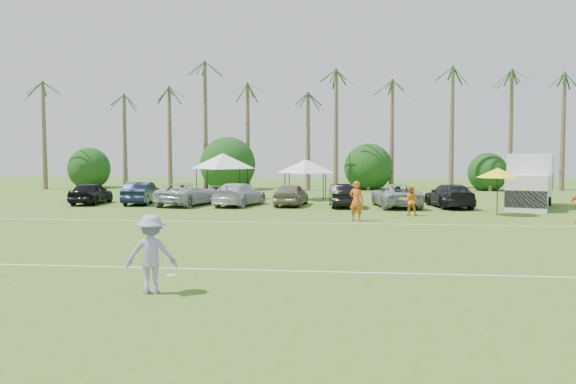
# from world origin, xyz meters

# --- Properties ---
(ground) EXTENTS (120.00, 120.00, 0.00)m
(ground) POSITION_xyz_m (0.00, 0.00, 0.00)
(ground) COLOR #40651E
(ground) RESTS_ON ground
(field_lines) EXTENTS (80.00, 12.10, 0.01)m
(field_lines) POSITION_xyz_m (0.00, 8.00, 0.01)
(field_lines) COLOR white
(field_lines) RESTS_ON ground
(palm_tree_0) EXTENTS (2.40, 2.40, 8.90)m
(palm_tree_0) POSITION_xyz_m (-22.00, 38.00, 7.48)
(palm_tree_0) COLOR brown
(palm_tree_0) RESTS_ON ground
(palm_tree_1) EXTENTS (2.40, 2.40, 9.90)m
(palm_tree_1) POSITION_xyz_m (-17.00, 38.00, 8.35)
(palm_tree_1) COLOR brown
(palm_tree_1) RESTS_ON ground
(palm_tree_2) EXTENTS (2.40, 2.40, 10.90)m
(palm_tree_2) POSITION_xyz_m (-12.00, 38.00, 9.21)
(palm_tree_2) COLOR brown
(palm_tree_2) RESTS_ON ground
(palm_tree_3) EXTENTS (2.40, 2.40, 11.90)m
(palm_tree_3) POSITION_xyz_m (-8.00, 38.00, 10.06)
(palm_tree_3) COLOR brown
(palm_tree_3) RESTS_ON ground
(palm_tree_4) EXTENTS (2.40, 2.40, 8.90)m
(palm_tree_4) POSITION_xyz_m (-4.00, 38.00, 7.48)
(palm_tree_4) COLOR brown
(palm_tree_4) RESTS_ON ground
(palm_tree_5) EXTENTS (2.40, 2.40, 9.90)m
(palm_tree_5) POSITION_xyz_m (0.00, 38.00, 8.35)
(palm_tree_5) COLOR brown
(palm_tree_5) RESTS_ON ground
(palm_tree_6) EXTENTS (2.40, 2.40, 10.90)m
(palm_tree_6) POSITION_xyz_m (4.00, 38.00, 9.21)
(palm_tree_6) COLOR brown
(palm_tree_6) RESTS_ON ground
(palm_tree_7) EXTENTS (2.40, 2.40, 11.90)m
(palm_tree_7) POSITION_xyz_m (8.00, 38.00, 10.06)
(palm_tree_7) COLOR brown
(palm_tree_7) RESTS_ON ground
(palm_tree_8) EXTENTS (2.40, 2.40, 8.90)m
(palm_tree_8) POSITION_xyz_m (13.00, 38.00, 7.48)
(palm_tree_8) COLOR brown
(palm_tree_8) RESTS_ON ground
(palm_tree_9) EXTENTS (2.40, 2.40, 9.90)m
(palm_tree_9) POSITION_xyz_m (18.00, 38.00, 8.35)
(palm_tree_9) COLOR brown
(palm_tree_9) RESTS_ON ground
(bush_tree_0) EXTENTS (4.00, 4.00, 4.00)m
(bush_tree_0) POSITION_xyz_m (-19.00, 39.00, 1.80)
(bush_tree_0) COLOR brown
(bush_tree_0) RESTS_ON ground
(bush_tree_1) EXTENTS (4.00, 4.00, 4.00)m
(bush_tree_1) POSITION_xyz_m (-6.00, 39.00, 1.80)
(bush_tree_1) COLOR brown
(bush_tree_1) RESTS_ON ground
(bush_tree_2) EXTENTS (4.00, 4.00, 4.00)m
(bush_tree_2) POSITION_xyz_m (6.00, 39.00, 1.80)
(bush_tree_2) COLOR brown
(bush_tree_2) RESTS_ON ground
(bush_tree_3) EXTENTS (4.00, 4.00, 4.00)m
(bush_tree_3) POSITION_xyz_m (16.00, 39.00, 1.80)
(bush_tree_3) COLOR brown
(bush_tree_3) RESTS_ON ground
(sideline_player_a) EXTENTS (0.84, 0.70, 1.98)m
(sideline_player_a) POSITION_xyz_m (5.26, 15.16, 0.99)
(sideline_player_a) COLOR #D35817
(sideline_player_a) RESTS_ON ground
(sideline_player_b) EXTENTS (0.80, 0.64, 1.59)m
(sideline_player_b) POSITION_xyz_m (8.08, 17.94, 0.80)
(sideline_player_b) COLOR orange
(sideline_player_b) RESTS_ON ground
(box_truck) EXTENTS (4.16, 6.68, 3.23)m
(box_truck) POSITION_xyz_m (15.55, 23.38, 1.73)
(box_truck) COLOR silver
(box_truck) RESTS_ON ground
(canopy_tent_left) EXTENTS (4.63, 4.63, 3.75)m
(canopy_tent_left) POSITION_xyz_m (-4.28, 27.83, 3.21)
(canopy_tent_left) COLOR black
(canopy_tent_left) RESTS_ON ground
(canopy_tent_right) EXTENTS (4.03, 4.03, 3.26)m
(canopy_tent_right) POSITION_xyz_m (1.60, 27.81, 2.79)
(canopy_tent_right) COLOR black
(canopy_tent_right) RESTS_ON ground
(market_umbrella) EXTENTS (2.28, 2.28, 2.54)m
(market_umbrella) POSITION_xyz_m (12.70, 18.69, 2.28)
(market_umbrella) COLOR black
(market_umbrella) RESTS_ON ground
(frisbee_player) EXTENTS (1.40, 0.91, 1.97)m
(frisbee_player) POSITION_xyz_m (0.38, -1.22, 0.99)
(frisbee_player) COLOR #998CC6
(frisbee_player) RESTS_ON ground
(parked_car_0) EXTENTS (1.80, 4.23, 1.42)m
(parked_car_0) POSITION_xyz_m (-11.74, 22.65, 0.71)
(parked_car_0) COLOR black
(parked_car_0) RESTS_ON ground
(parked_car_1) EXTENTS (1.83, 4.43, 1.42)m
(parked_car_1) POSITION_xyz_m (-8.52, 23.00, 0.71)
(parked_car_1) COLOR black
(parked_car_1) RESTS_ON ground
(parked_car_2) EXTENTS (3.55, 5.55, 1.42)m
(parked_car_2) POSITION_xyz_m (-5.31, 22.48, 0.71)
(parked_car_2) COLOR #A5AAB5
(parked_car_2) RESTS_ON ground
(parked_car_3) EXTENTS (3.08, 5.24, 1.42)m
(parked_car_3) POSITION_xyz_m (-2.09, 22.62, 0.71)
(parked_car_3) COLOR silver
(parked_car_3) RESTS_ON ground
(parked_car_4) EXTENTS (2.02, 4.31, 1.42)m
(parked_car_4) POSITION_xyz_m (1.13, 22.94, 0.71)
(parked_car_4) COLOR #796D59
(parked_car_4) RESTS_ON ground
(parked_car_5) EXTENTS (1.96, 4.46, 1.42)m
(parked_car_5) POSITION_xyz_m (4.34, 22.62, 0.71)
(parked_car_5) COLOR black
(parked_car_5) RESTS_ON ground
(parked_car_6) EXTENTS (3.15, 5.44, 1.42)m
(parked_car_6) POSITION_xyz_m (7.56, 22.69, 0.71)
(parked_car_6) COLOR #949BA2
(parked_car_6) RESTS_ON ground
(parked_car_7) EXTENTS (2.92, 5.20, 1.42)m
(parked_car_7) POSITION_xyz_m (10.77, 22.97, 0.71)
(parked_car_7) COLOR black
(parked_car_7) RESTS_ON ground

